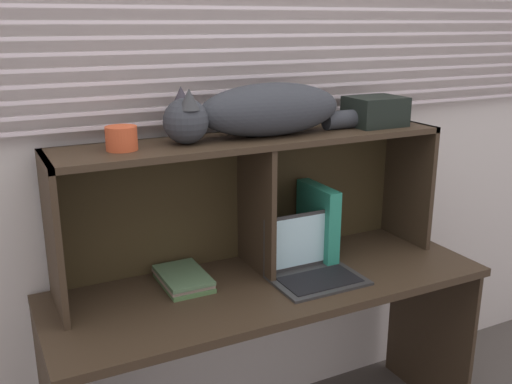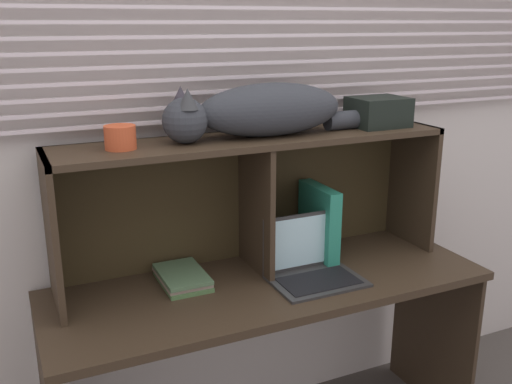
# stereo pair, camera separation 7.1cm
# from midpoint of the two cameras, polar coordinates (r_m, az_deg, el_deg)

# --- Properties ---
(back_panel_with_blinds) EXTENTS (4.40, 0.08, 2.50)m
(back_panel_with_blinds) POSITION_cam_midpoint_polar(r_m,az_deg,el_deg) (2.19, -3.25, 7.27)
(back_panel_with_blinds) COLOR beige
(back_panel_with_blinds) RESTS_ON ground
(desk) EXTENTS (1.57, 0.55, 0.72)m
(desk) POSITION_cam_midpoint_polar(r_m,az_deg,el_deg) (2.14, 0.49, -11.99)
(desk) COLOR #35281B
(desk) RESTS_ON ground
(hutch_shelf_unit) EXTENTS (1.43, 0.29, 0.50)m
(hutch_shelf_unit) POSITION_cam_midpoint_polar(r_m,az_deg,el_deg) (2.09, -1.41, 1.36)
(hutch_shelf_unit) COLOR #35281B
(hutch_shelf_unit) RESTS_ON desk
(cat) EXTENTS (0.88, 0.20, 0.19)m
(cat) POSITION_cam_midpoint_polar(r_m,az_deg,el_deg) (2.02, -0.40, 7.97)
(cat) COLOR #2F3237
(cat) RESTS_ON hutch_shelf_unit
(laptop) EXTENTS (0.32, 0.23, 0.22)m
(laptop) POSITION_cam_midpoint_polar(r_m,az_deg,el_deg) (2.10, 4.60, -7.20)
(laptop) COLOR #2E2E2E
(laptop) RESTS_ON desk
(binder_upright) EXTENTS (0.05, 0.24, 0.29)m
(binder_upright) POSITION_cam_midpoint_polar(r_m,az_deg,el_deg) (2.24, 5.18, -2.95)
(binder_upright) COLOR #258469
(binder_upright) RESTS_ON desk
(book_stack) EXTENTS (0.15, 0.24, 0.04)m
(book_stack) POSITION_cam_midpoint_polar(r_m,az_deg,el_deg) (2.07, -8.19, -8.45)
(book_stack) COLOR #496F3F
(book_stack) RESTS_ON desk
(small_basket) EXTENTS (0.10, 0.10, 0.08)m
(small_basket) POSITION_cam_midpoint_polar(r_m,az_deg,el_deg) (1.86, -14.20, 5.16)
(small_basket) COLOR #C34C29
(small_basket) RESTS_ON hutch_shelf_unit
(storage_box) EXTENTS (0.21, 0.17, 0.11)m
(storage_box) POSITION_cam_midpoint_polar(r_m,az_deg,el_deg) (2.28, 10.79, 7.83)
(storage_box) COLOR black
(storage_box) RESTS_ON hutch_shelf_unit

